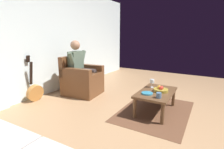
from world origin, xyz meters
name	(u,v)px	position (x,y,z in m)	size (l,w,h in m)	color
ground_plane	(176,118)	(0.00, 0.00, 0.00)	(7.45, 7.45, 0.00)	#9F7954
wall_back	(53,39)	(0.00, -2.97, 1.30)	(6.61, 0.06, 2.59)	silver
rug	(155,111)	(-0.10, -0.40, 0.00)	(1.65, 1.17, 0.01)	brown
armchair	(82,80)	(-0.15, -2.23, 0.33)	(0.80, 0.88, 0.91)	brown
person_seated	(81,65)	(-0.14, -2.23, 0.70)	(0.66, 0.64, 1.27)	#536654
coffee_table	(156,94)	(-0.10, -0.40, 0.33)	(0.96, 0.59, 0.39)	brown
guitar	(35,91)	(0.74, -2.76, 0.22)	(0.36, 0.24, 0.98)	#B77838
wine_glass_near	(152,82)	(-0.30, -0.55, 0.50)	(0.09, 0.09, 0.16)	silver
fruit_bowl	(161,90)	(-0.13, -0.33, 0.42)	(0.26, 0.26, 0.11)	olive
decorative_dish	(147,93)	(0.12, -0.49, 0.40)	(0.19, 0.19, 0.02)	teal
candle_jar	(159,95)	(0.21, -0.26, 0.43)	(0.09, 0.09, 0.09)	#4A6A8C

